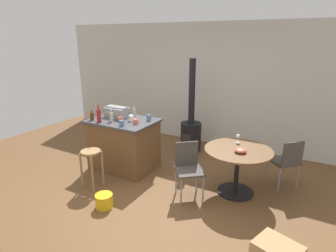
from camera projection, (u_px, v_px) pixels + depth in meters
The scene contains 21 objects.
ground_plane at pixel (145, 193), 4.46m from camera, with size 8.80×8.80×0.00m, color brown.
back_wall at pixel (210, 85), 6.29m from camera, with size 8.00×0.10×2.70m, color beige.
kitchen_island at pixel (124, 144), 5.22m from camera, with size 1.19×0.85×0.94m.
wooden_stool at pixel (91, 161), 4.52m from camera, with size 0.32×0.32×0.64m.
dining_table at pixel (238, 160), 4.31m from camera, with size 1.03×1.03×0.74m.
folding_chair_near at pixel (287, 160), 4.46m from camera, with size 0.57×0.57×0.85m.
folding_chair_far at pixel (188, 166), 4.26m from camera, with size 0.56×0.56×0.85m.
wood_stove at pixel (191, 130), 5.98m from camera, with size 0.44×0.45×1.98m.
toolbox at pixel (117, 112), 5.24m from camera, with size 0.44×0.27×0.20m.
bottle_0 at pixel (92, 116), 5.06m from camera, with size 0.07×0.07×0.18m.
bottle_1 at pixel (111, 117), 4.96m from camera, with size 0.07×0.07×0.22m.
bottle_2 at pixel (134, 113), 5.27m from camera, with size 0.06×0.06×0.20m.
bottle_3 at pixel (99, 116), 4.90m from camera, with size 0.08×0.08×0.31m.
cup_0 at pixel (120, 119), 4.98m from camera, with size 0.12×0.08×0.08m.
cup_1 at pixel (131, 118), 4.99m from camera, with size 0.13×0.09×0.11m.
cup_2 at pixel (149, 118), 5.02m from camera, with size 0.11×0.08×0.11m.
cup_3 at pixel (136, 122), 4.83m from camera, with size 0.12×0.08×0.09m.
cup_4 at pixel (122, 123), 4.72m from camera, with size 0.11×0.07×0.10m.
wine_glass at pixel (238, 136), 4.50m from camera, with size 0.07×0.07×0.14m.
serving_bowl at pixel (241, 150), 4.13m from camera, with size 0.18×0.18×0.07m, color #DB6651.
plastic_bucket at pixel (104, 201), 4.06m from camera, with size 0.25×0.25×0.20m, color yellow.
Camera 1 is at (2.25, -3.24, 2.36)m, focal length 29.91 mm.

